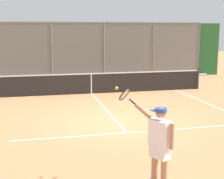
% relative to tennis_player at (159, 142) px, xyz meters
% --- Properties ---
extents(ground_plane, '(60.00, 60.00, 0.00)m').
position_rel_tennis_player_xyz_m(ground_plane, '(-0.34, -4.76, -0.91)').
color(ground_plane, '#C67A4C').
extents(court_line_markings, '(8.51, 11.21, 0.01)m').
position_rel_tennis_player_xyz_m(court_line_markings, '(-0.34, -3.16, -0.90)').
color(court_line_markings, white).
rests_on(court_line_markings, ground).
extents(fence_backdrop, '(18.36, 1.37, 3.38)m').
position_rel_tennis_player_xyz_m(fence_backdrop, '(-0.34, -14.57, 0.74)').
color(fence_backdrop, slate).
rests_on(fence_backdrop, ground).
extents(tennis_net, '(10.94, 0.09, 1.07)m').
position_rel_tennis_player_xyz_m(tennis_net, '(-0.34, -9.57, -0.41)').
color(tennis_net, '#2D2D2D').
rests_on(tennis_net, ground).
extents(tennis_player, '(0.88, 1.12, 1.86)m').
position_rel_tennis_player_xyz_m(tennis_player, '(0.00, 0.00, 0.00)').
color(tennis_player, navy).
rests_on(tennis_player, ground).
extents(tennis_ball_near_net, '(0.07, 0.07, 0.07)m').
position_rel_tennis_player_xyz_m(tennis_ball_near_net, '(-0.91, -5.96, -0.87)').
color(tennis_ball_near_net, '#CCDB33').
rests_on(tennis_ball_near_net, ground).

